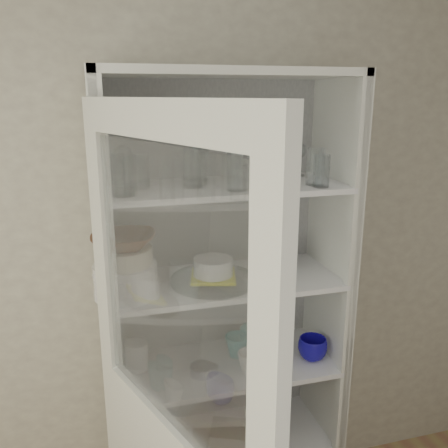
{
  "coord_description": "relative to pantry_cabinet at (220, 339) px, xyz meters",
  "views": [
    {
      "loc": [
        -0.3,
        -0.52,
        2.01
      ],
      "look_at": [
        0.2,
        1.27,
        1.49
      ],
      "focal_mm": 38.0,
      "sensor_mm": 36.0,
      "label": 1
    }
  ],
  "objects": [
    {
      "name": "wall_back",
      "position": [
        -0.2,
        0.16,
        0.36
      ],
      "size": [
        3.6,
        0.02,
        2.6
      ],
      "primitive_type": "cube",
      "color": "#ABA292",
      "rests_on": "ground"
    },
    {
      "name": "pantry_cabinet",
      "position": [
        0.0,
        0.0,
        0.0
      ],
      "size": [
        1.0,
        0.45,
        2.1
      ],
      "color": "beige",
      "rests_on": "floor"
    },
    {
      "name": "tumbler_0",
      "position": [
        -0.41,
        -0.19,
        0.8
      ],
      "size": [
        0.09,
        0.09,
        0.15
      ],
      "primitive_type": "cylinder",
      "rotation": [
        0.0,
        0.0,
        0.22
      ],
      "color": "silver",
      "rests_on": "shelf_glass"
    },
    {
      "name": "tumbler_1",
      "position": [
        -0.4,
        -0.19,
        0.79
      ],
      "size": [
        0.09,
        0.09,
        0.14
      ],
      "primitive_type": "cylinder",
      "rotation": [
        0.0,
        0.0,
        0.35
      ],
      "color": "silver",
      "rests_on": "shelf_glass"
    },
    {
      "name": "tumbler_2",
      "position": [
        0.01,
        -0.21,
        0.79
      ],
      "size": [
        0.09,
        0.09,
        0.15
      ],
      "primitive_type": "cylinder",
      "rotation": [
        0.0,
        0.0,
        0.34
      ],
      "color": "silver",
      "rests_on": "shelf_glass"
    },
    {
      "name": "tumbler_3",
      "position": [
        0.08,
        -0.17,
        0.79
      ],
      "size": [
        0.07,
        0.07,
        0.14
      ],
      "primitive_type": "cylinder",
      "rotation": [
        0.0,
        0.0,
        0.02
      ],
      "color": "silver",
      "rests_on": "shelf_glass"
    },
    {
      "name": "tumbler_4",
      "position": [
        0.22,
        -0.19,
        0.79
      ],
      "size": [
        0.09,
        0.09,
        0.15
      ],
      "primitive_type": "cylinder",
      "rotation": [
        0.0,
        0.0,
        -0.22
      ],
      "color": "silver",
      "rests_on": "shelf_glass"
    },
    {
      "name": "tumbler_5",
      "position": [
        0.34,
        -0.23,
        0.78
      ],
      "size": [
        0.08,
        0.08,
        0.13
      ],
      "primitive_type": "cylinder",
      "rotation": [
        0.0,
        0.0,
        0.25
      ],
      "color": "silver",
      "rests_on": "shelf_glass"
    },
    {
      "name": "tumbler_6",
      "position": [
        0.34,
        -0.18,
        0.79
      ],
      "size": [
        0.09,
        0.09,
        0.14
      ],
      "primitive_type": "cylinder",
      "rotation": [
        0.0,
        0.0,
        0.34
      ],
      "color": "silver",
      "rests_on": "shelf_glass"
    },
    {
      "name": "tumbler_7",
      "position": [
        -0.33,
        -0.07,
        0.78
      ],
      "size": [
        0.07,
        0.07,
        0.13
      ],
      "primitive_type": "cylinder",
      "rotation": [
        0.0,
        0.0,
        -0.1
      ],
      "color": "silver",
      "rests_on": "shelf_glass"
    },
    {
      "name": "tumbler_8",
      "position": [
        -0.1,
        -0.04,
        0.79
      ],
      "size": [
        0.08,
        0.08,
        0.14
      ],
      "primitive_type": "cylinder",
      "rotation": [
        0.0,
        0.0,
        -0.09
      ],
      "color": "silver",
      "rests_on": "shelf_glass"
    },
    {
      "name": "tumbler_9",
      "position": [
        -0.13,
        -0.1,
        0.79
      ],
      "size": [
        0.09,
        0.09,
        0.15
      ],
      "primitive_type": "cylinder",
      "rotation": [
        0.0,
        0.0,
        -0.35
      ],
      "color": "silver",
      "rests_on": "shelf_glass"
    },
    {
      "name": "goblet_0",
      "position": [
        -0.38,
        0.05,
        0.81
      ],
      "size": [
        0.08,
        0.08,
        0.17
      ],
      "primitive_type": null,
      "color": "silver",
      "rests_on": "shelf_glass"
    },
    {
      "name": "goblet_1",
      "position": [
        -0.07,
        0.04,
        0.82
      ],
      "size": [
        0.08,
        0.08,
        0.19
      ],
      "primitive_type": null,
      "color": "silver",
      "rests_on": "shelf_glass"
    },
    {
      "name": "goblet_2",
      "position": [
        0.18,
        0.01,
        0.8
      ],
      "size": [
        0.07,
        0.07,
        0.16
      ],
      "primitive_type": null,
      "color": "silver",
      "rests_on": "shelf_glass"
    },
    {
      "name": "goblet_3",
      "position": [
        0.37,
        0.04,
        0.8
      ],
      "size": [
        0.07,
        0.07,
        0.16
      ],
      "primitive_type": null,
      "color": "silver",
      "rests_on": "shelf_glass"
    },
    {
      "name": "plate_stack_front",
      "position": [
        -0.41,
        -0.14,
        0.38
      ],
      "size": [
        0.24,
        0.24,
        0.13
      ],
      "primitive_type": "cylinder",
      "color": "white",
      "rests_on": "shelf_plates"
    },
    {
      "name": "plate_stack_back",
      "position": [
        -0.41,
        0.07,
        0.36
      ],
      "size": [
        0.2,
        0.2,
        0.07
      ],
      "primitive_type": "cylinder",
      "color": "white",
      "rests_on": "shelf_plates"
    },
    {
      "name": "cream_bowl",
      "position": [
        -0.41,
        -0.14,
        0.48
      ],
      "size": [
        0.21,
        0.21,
        0.07
      ],
      "primitive_type": "cylinder",
      "rotation": [
        0.0,
        0.0,
        -0.02
      ],
      "color": "beige",
      "rests_on": "plate_stack_front"
    },
    {
      "name": "terracotta_bowl",
      "position": [
        -0.41,
        -0.14,
        0.54
      ],
      "size": [
        0.27,
        0.27,
        0.06
      ],
      "primitive_type": "imported",
      "rotation": [
        0.0,
        0.0,
        -0.15
      ],
      "color": "#552916",
      "rests_on": "cream_bowl"
    },
    {
      "name": "glass_platter",
      "position": [
        -0.06,
        -0.1,
        0.33
      ],
      "size": [
        0.45,
        0.45,
        0.02
      ],
      "primitive_type": "cylinder",
      "rotation": [
        0.0,
        0.0,
        -0.35
      ],
      "color": "silver",
      "rests_on": "shelf_plates"
    },
    {
      "name": "yellow_trivet",
      "position": [
        -0.06,
        -0.1,
        0.35
      ],
      "size": [
        0.22,
        0.22,
        0.01
      ],
      "primitive_type": "cube",
      "rotation": [
        0.0,
        0.0,
        -0.25
      ],
      "color": "yellow",
      "rests_on": "glass_platter"
    },
    {
      "name": "white_ramekin",
      "position": [
        -0.06,
        -0.1,
        0.39
      ],
      "size": [
        0.19,
        0.19,
        0.07
      ],
      "primitive_type": "cylinder",
      "rotation": [
        0.0,
        0.0,
        -0.22
      ],
      "color": "white",
      "rests_on": "yellow_trivet"
    },
    {
      "name": "grey_bowl_stack",
      "position": [
        0.19,
        -0.08,
        0.39
      ],
      "size": [
        0.14,
        0.14,
        0.14
      ],
      "primitive_type": "cylinder",
      "color": "silver",
      "rests_on": "shelf_plates"
    },
    {
      "name": "mug_blue",
      "position": [
        0.39,
        -0.15,
        -0.03
      ],
      "size": [
        0.16,
        0.16,
        0.1
      ],
      "primitive_type": "imported",
      "rotation": [
        0.0,
        0.0,
        -0.3
      ],
      "color": "#0E138A",
      "rests_on": "shelf_mugs"
    },
    {
      "name": "mug_teal",
      "position": [
        0.07,
        -0.03,
        -0.03
      ],
      "size": [
        0.13,
        0.13,
        0.1
      ],
      "primitive_type": "imported",
      "rotation": [
        0.0,
        0.0,
        0.2
      ],
      "color": "teal",
      "rests_on": "shelf_mugs"
    },
    {
      "name": "mug_white",
      "position": [
        0.08,
        -0.18,
        -0.03
      ],
      "size": [
        0.11,
        0.11,
        0.1
      ],
      "primitive_type": "imported",
      "rotation": [
        0.0,
        0.0,
        -0.06
      ],
      "color": "white",
      "rests_on": "shelf_mugs"
    },
    {
      "name": "teal_jar",
      "position": [
        0.14,
        -0.01,
        -0.02
      ],
      "size": [
        0.1,
        0.1,
        0.11
      ],
      "color": "teal",
      "rests_on": "shelf_mugs"
    },
    {
      "name": "measuring_cups",
      "position": [
        -0.12,
        -0.13,
        -0.06
      ],
      "size": [
        0.1,
        0.1,
        0.04
      ],
      "primitive_type": "cylinder",
      "color": "silver",
      "rests_on": "shelf_mugs"
    },
    {
      "name": "white_canister",
      "position": [
        -0.38,
        -0.01,
        -0.02
      ],
      "size": [
        0.12,
        0.12,
        0.12
      ],
      "primitive_type": "cylinder",
      "rotation": [
        0.0,
        0.0,
        0.19
      ],
      "color": "white",
      "rests_on": "shelf_mugs"
    },
    {
      "name": "cream_dish",
      "position": [
        -0.29,
        -0.06,
        -0.44
      ],
      "size": [
        0.33,
        0.33,
        0.08
      ],
      "primitive_type": "imported",
      "rotation": [
        0.0,
        0.0,
        -0.35
      ],
      "color": "beige",
      "rests_on": "shelf_bot"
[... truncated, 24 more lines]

